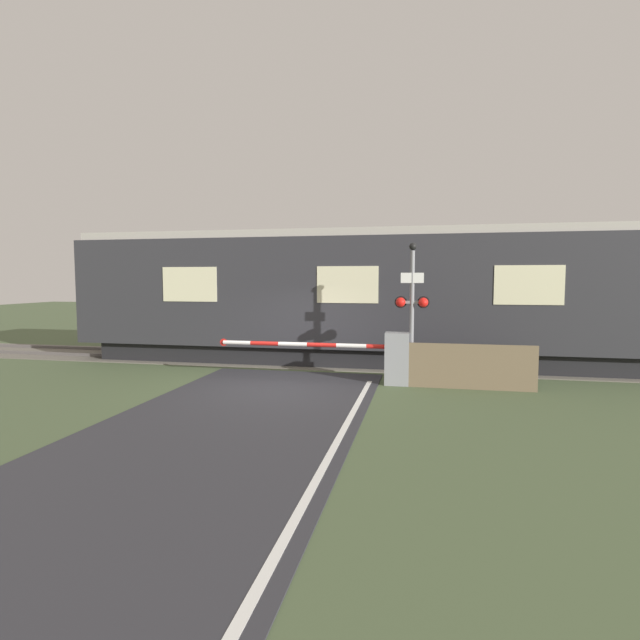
{
  "coord_description": "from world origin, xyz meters",
  "views": [
    {
      "loc": [
        3.48,
        -11.72,
        2.66
      ],
      "look_at": [
        0.71,
        1.45,
        1.56
      ],
      "focal_mm": 28.0,
      "sensor_mm": 36.0,
      "label": 1
    }
  ],
  "objects": [
    {
      "name": "crossing_barrier",
      "position": [
        2.5,
        0.85,
        0.71
      ],
      "size": [
        5.05,
        0.44,
        1.32
      ],
      "color": "gray",
      "rests_on": "ground_plane"
    },
    {
      "name": "signal_post",
      "position": [
        3.17,
        0.9,
        2.02
      ],
      "size": [
        0.86,
        0.26,
        3.55
      ],
      "color": "gray",
      "rests_on": "ground_plane"
    },
    {
      "name": "ground_plane",
      "position": [
        0.0,
        0.0,
        0.0
      ],
      "size": [
        80.0,
        80.0,
        0.0
      ],
      "primitive_type": "plane",
      "color": "#475638"
    },
    {
      "name": "road_strip",
      "position": [
        0.01,
        -8.0,
        0.01
      ],
      "size": [
        4.75,
        20.0,
        0.02
      ],
      "color": "#2D2D33",
      "rests_on": "ground_plane"
    },
    {
      "name": "track_bed",
      "position": [
        0.0,
        3.9,
        0.02
      ],
      "size": [
        36.0,
        3.2,
        0.13
      ],
      "color": "#666056",
      "rests_on": "ground_plane"
    },
    {
      "name": "train",
      "position": [
        1.3,
        3.9,
        2.12
      ],
      "size": [
        17.82,
        2.86,
        4.15
      ],
      "color": "black",
      "rests_on": "ground_plane"
    },
    {
      "name": "roadside_fence",
      "position": [
        4.51,
        0.66,
        0.55
      ],
      "size": [
        3.22,
        0.06,
        1.1
      ],
      "color": "#726047",
      "rests_on": "ground_plane"
    }
  ]
}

